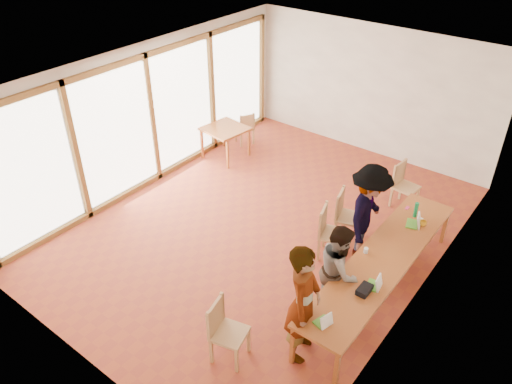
# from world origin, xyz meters

# --- Properties ---
(ground) EXTENTS (8.00, 8.00, 0.00)m
(ground) POSITION_xyz_m (0.00, 0.00, 0.00)
(ground) COLOR maroon
(ground) RESTS_ON ground
(wall_back) EXTENTS (6.00, 0.10, 3.00)m
(wall_back) POSITION_xyz_m (0.00, 4.00, 1.50)
(wall_back) COLOR #EFE7CF
(wall_back) RESTS_ON ground
(wall_front) EXTENTS (6.00, 0.10, 3.00)m
(wall_front) POSITION_xyz_m (0.00, -4.00, 1.50)
(wall_front) COLOR #EFE7CF
(wall_front) RESTS_ON ground
(wall_right) EXTENTS (0.10, 8.00, 3.00)m
(wall_right) POSITION_xyz_m (3.00, 0.00, 1.50)
(wall_right) COLOR #EFE7CF
(wall_right) RESTS_ON ground
(window_wall) EXTENTS (0.10, 8.00, 3.00)m
(window_wall) POSITION_xyz_m (-2.96, 0.00, 1.50)
(window_wall) COLOR white
(window_wall) RESTS_ON ground
(ceiling) EXTENTS (6.00, 8.00, 0.04)m
(ceiling) POSITION_xyz_m (0.00, 0.00, 3.02)
(ceiling) COLOR white
(ceiling) RESTS_ON wall_back
(communal_table) EXTENTS (0.80, 4.00, 0.75)m
(communal_table) POSITION_xyz_m (2.50, -0.34, 0.70)
(communal_table) COLOR #A45724
(communal_table) RESTS_ON ground
(side_table) EXTENTS (0.90, 0.90, 0.75)m
(side_table) POSITION_xyz_m (-2.40, 1.64, 0.67)
(side_table) COLOR #A45724
(side_table) RESTS_ON ground
(chair_near) EXTENTS (0.54, 0.54, 0.51)m
(chair_near) POSITION_xyz_m (1.32, -2.75, 0.59)
(chair_near) COLOR tan
(chair_near) RESTS_ON ground
(chair_mid) EXTENTS (0.58, 0.58, 0.53)m
(chair_mid) POSITION_xyz_m (1.34, 0.00, 0.61)
(chair_mid) COLOR tan
(chair_mid) RESTS_ON ground
(chair_far) EXTENTS (0.56, 0.56, 0.52)m
(chair_far) POSITION_xyz_m (1.32, 0.61, 0.60)
(chair_far) COLOR tan
(chair_far) RESTS_ON ground
(chair_empty) EXTENTS (0.48, 0.48, 0.50)m
(chair_empty) POSITION_xyz_m (1.69, 2.27, 0.58)
(chair_empty) COLOR tan
(chair_empty) RESTS_ON ground
(chair_spare) EXTENTS (0.52, 0.52, 0.44)m
(chair_spare) POSITION_xyz_m (-2.42, 2.44, 0.51)
(chair_spare) COLOR tan
(chair_spare) RESTS_ON ground
(person_near) EXTENTS (0.64, 0.79, 1.86)m
(person_near) POSITION_xyz_m (2.14, -2.04, 0.93)
(person_near) COLOR gray
(person_near) RESTS_ON ground
(person_mid) EXTENTS (0.85, 0.94, 1.58)m
(person_mid) POSITION_xyz_m (2.12, -1.03, 0.79)
(person_mid) COLOR gray
(person_mid) RESTS_ON ground
(person_far) EXTENTS (0.91, 1.30, 1.83)m
(person_far) POSITION_xyz_m (1.87, 0.34, 0.92)
(person_far) COLOR gray
(person_far) RESTS_ON ground
(laptop_near) EXTENTS (0.24, 0.25, 0.18)m
(laptop_near) POSITION_xyz_m (2.47, -2.03, 0.80)
(laptop_near) COLOR #57B22F
(laptop_near) RESTS_ON communal_table
(laptop_mid) EXTENTS (0.23, 0.26, 0.20)m
(laptop_mid) POSITION_xyz_m (2.69, -0.98, 0.80)
(laptop_mid) COLOR #57B22F
(laptop_mid) RESTS_ON communal_table
(laptop_far) EXTENTS (0.29, 0.31, 0.22)m
(laptop_far) POSITION_xyz_m (2.55, 0.76, 0.81)
(laptop_far) COLOR #57B22F
(laptop_far) RESTS_ON communal_table
(yellow_mug) EXTENTS (0.12, 0.12, 0.09)m
(yellow_mug) POSITION_xyz_m (2.65, 0.84, 0.79)
(yellow_mug) COLOR yellow
(yellow_mug) RESTS_ON communal_table
(green_bottle) EXTENTS (0.07, 0.07, 0.28)m
(green_bottle) POSITION_xyz_m (2.45, 1.00, 0.89)
(green_bottle) COLOR #168348
(green_bottle) RESTS_ON communal_table
(clear_glass) EXTENTS (0.07, 0.07, 0.09)m
(clear_glass) POSITION_xyz_m (2.23, -0.39, 0.80)
(clear_glass) COLOR silver
(clear_glass) RESTS_ON communal_table
(condiment_cup) EXTENTS (0.08, 0.08, 0.06)m
(condiment_cup) POSITION_xyz_m (2.58, 0.92, 0.78)
(condiment_cup) COLOR white
(condiment_cup) RESTS_ON communal_table
(pink_phone) EXTENTS (0.05, 0.10, 0.01)m
(pink_phone) POSITION_xyz_m (2.24, 1.15, 0.76)
(pink_phone) COLOR #EE378B
(pink_phone) RESTS_ON communal_table
(black_pouch) EXTENTS (0.16, 0.26, 0.09)m
(black_pouch) POSITION_xyz_m (2.61, -1.18, 0.80)
(black_pouch) COLOR black
(black_pouch) RESTS_ON communal_table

